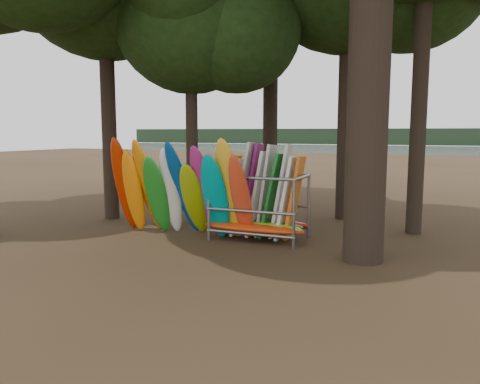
% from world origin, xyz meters
% --- Properties ---
extents(ground, '(120.00, 120.00, 0.00)m').
position_xyz_m(ground, '(0.00, 0.00, 0.00)').
color(ground, '#47331E').
rests_on(ground, ground).
extents(lake, '(160.00, 160.00, 0.00)m').
position_xyz_m(lake, '(0.00, 60.00, 0.00)').
color(lake, gray).
rests_on(lake, ground).
extents(far_shore, '(160.00, 4.00, 4.00)m').
position_xyz_m(far_shore, '(0.00, 110.00, 2.00)').
color(far_shore, black).
rests_on(far_shore, ground).
extents(oak_5, '(6.21, 6.21, 9.87)m').
position_xyz_m(oak_5, '(-1.89, 3.35, 7.15)').
color(oak_5, black).
rests_on(oak_5, ground).
extents(kayak_row, '(4.70, 1.79, 3.15)m').
position_xyz_m(kayak_row, '(-1.01, 1.04, 1.37)').
color(kayak_row, '#B32303').
rests_on(kayak_row, ground).
extents(storage_rack, '(3.12, 1.58, 2.90)m').
position_xyz_m(storage_rack, '(1.31, 1.66, 0.94)').
color(storage_rack, gray).
rests_on(storage_rack, ground).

